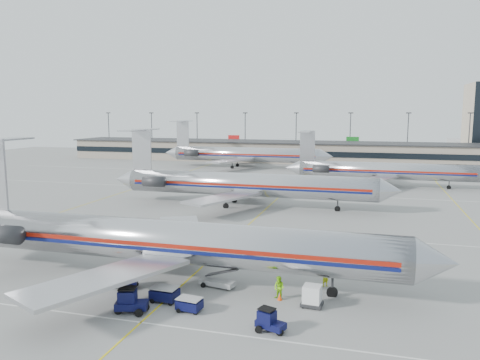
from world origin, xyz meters
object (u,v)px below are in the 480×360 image
(uld_container, at_px, (312,296))
(belt_loader, at_px, (218,281))
(tug_center, at_px, (130,301))
(jet_foreground, at_px, (160,240))
(jet_second_row, at_px, (242,184))

(uld_container, xyz_separation_m, belt_loader, (-8.51, 1.98, -0.35))
(tug_center, distance_m, uld_container, 14.23)
(jet_foreground, bearing_deg, tug_center, -82.93)
(jet_foreground, height_order, uld_container, jet_foreground)
(jet_second_row, bearing_deg, uld_container, -66.81)
(tug_center, bearing_deg, jet_second_row, 77.64)
(jet_foreground, distance_m, uld_container, 14.76)
(jet_foreground, height_order, jet_second_row, jet_foreground)
(tug_center, distance_m, belt_loader, 8.42)
(jet_second_row, distance_m, tug_center, 42.45)
(tug_center, xyz_separation_m, uld_container, (13.36, 4.89, -0.02))
(jet_foreground, bearing_deg, uld_container, -9.85)
(tug_center, bearing_deg, belt_loader, 38.81)
(jet_foreground, relative_size, uld_container, 27.82)
(jet_second_row, distance_m, belt_loader, 36.33)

